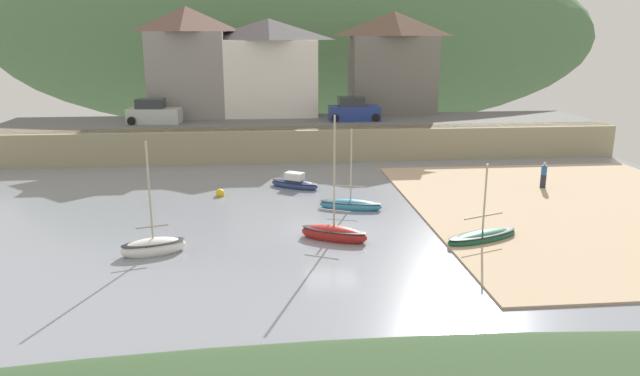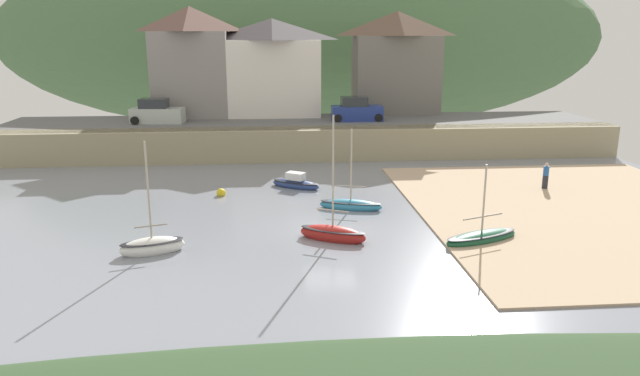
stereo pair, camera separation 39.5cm
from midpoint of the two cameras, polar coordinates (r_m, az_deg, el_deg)
The scene contains 15 objects.
ground at distance 20.51m, azimuth 8.30°, elevation -12.27°, with size 48.00×41.00×0.61m.
quay_seawall at distance 45.64m, azimuth -0.97°, elevation 4.56°, with size 48.00×9.40×2.40m.
hillside_backdrop at distance 82.68m, azimuth -1.29°, elevation 14.29°, with size 80.00×44.00×25.04m.
waterfront_building_left at distance 52.96m, azimuth -12.03°, elevation 11.86°, with size 6.56×6.19×9.14m.
waterfront_building_centre at distance 52.60m, azimuth -4.37°, elevation 11.56°, with size 8.28×6.18×8.16m.
waterfront_building_right at distance 53.79m, azimuth 7.53°, elevation 11.92°, with size 7.65×4.40×8.79m.
sailboat_white_hull at distance 28.57m, azimuth 15.62°, elevation -4.59°, with size 4.08×2.46×3.84m.
dinghy_open_wooden at distance 32.64m, azimuth 3.31°, elevation -1.61°, with size 3.58×1.92×4.59m.
sailboat_blue_trim at distance 27.21m, azimuth -15.40°, elevation -5.38°, with size 3.01×1.86×5.19m.
rowboat_small_beached at distance 27.83m, azimuth 1.64°, elevation -4.37°, with size 3.34×2.32×6.06m.
sailboat_far_left at distance 37.11m, azimuth -2.05°, elevation 0.46°, with size 3.26×2.52×1.11m.
parked_car_near_slipway at distance 49.21m, azimuth -15.18°, elevation 6.98°, with size 4.25×2.10×1.95m.
parked_car_by_wall at distance 48.95m, azimuth 3.74°, elevation 7.42°, with size 4.12×1.82×1.95m.
person_on_slipway at distance 38.94m, azimuth 21.14°, elevation 1.22°, with size 0.34×0.34×1.62m.
mooring_buoy at distance 35.74m, azimuth -9.17°, elevation -0.47°, with size 0.54×0.54×0.54m.
Camera 2 is at (-2.80, -27.33, 9.43)m, focal length 33.32 mm.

